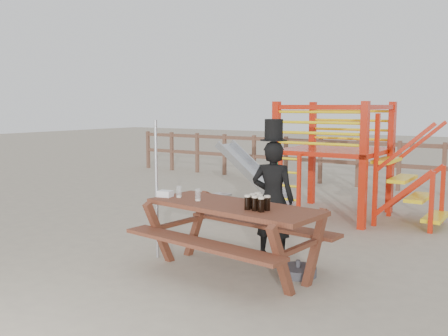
{
  "coord_description": "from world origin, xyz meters",
  "views": [
    {
      "loc": [
        3.56,
        -5.14,
        2.02
      ],
      "look_at": [
        -0.39,
        0.8,
        1.13
      ],
      "focal_mm": 40.0,
      "sensor_mm": 36.0,
      "label": 1
    }
  ],
  "objects": [
    {
      "name": "empty_glasses",
      "position": [
        -0.28,
        -0.19,
        0.91
      ],
      "size": [
        0.41,
        0.12,
        0.15
      ],
      "color": "silver",
      "rests_on": "picnic_table"
    },
    {
      "name": "parasol_base",
      "position": [
        1.1,
        0.16,
        0.05
      ],
      "size": [
        0.45,
        0.45,
        0.19
      ],
      "color": "#3D3D42",
      "rests_on": "ground"
    },
    {
      "name": "man_with_hat",
      "position": [
        0.48,
        0.67,
        0.83
      ],
      "size": [
        0.65,
        0.51,
        1.85
      ],
      "rotation": [
        0.0,
        0.0,
        3.4
      ],
      "color": "black",
      "rests_on": "ground"
    },
    {
      "name": "metal_pole",
      "position": [
        -0.78,
        -0.23,
        0.92
      ],
      "size": [
        0.04,
        0.04,
        1.84
      ],
      "primitive_type": "cylinder",
      "color": "#B2B2B7",
      "rests_on": "ground"
    },
    {
      "name": "stout_pints",
      "position": [
        0.78,
        -0.27,
        0.93
      ],
      "size": [
        0.28,
        0.3,
        0.17
      ],
      "color": "black",
      "rests_on": "picnic_table"
    },
    {
      "name": "picnic_table",
      "position": [
        0.39,
        -0.18,
        0.53
      ],
      "size": [
        2.32,
        1.72,
        0.84
      ],
      "rotation": [
        0.0,
        0.0,
        -0.1
      ],
      "color": "brown",
      "rests_on": "ground"
    },
    {
      "name": "ground",
      "position": [
        0.0,
        0.0,
        0.0
      ],
      "size": [
        60.0,
        60.0,
        0.0
      ],
      "primitive_type": "plane",
      "color": "tan",
      "rests_on": "ground"
    },
    {
      "name": "playground_fort",
      "position": [
        0.12,
        3.58,
        1.07
      ],
      "size": [
        4.71,
        1.84,
        2.1
      ],
      "color": "red",
      "rests_on": "ground"
    },
    {
      "name": "back_fence",
      "position": [
        0.0,
        7.0,
        0.74
      ],
      "size": [
        15.09,
        0.09,
        1.2
      ],
      "color": "brown",
      "rests_on": "ground"
    },
    {
      "name": "paper_bag",
      "position": [
        -0.63,
        -0.23,
        0.88
      ],
      "size": [
        0.2,
        0.17,
        0.08
      ],
      "primitive_type": "cube",
      "rotation": [
        0.0,
        0.0,
        0.18
      ],
      "color": "white",
      "rests_on": "picnic_table"
    }
  ]
}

